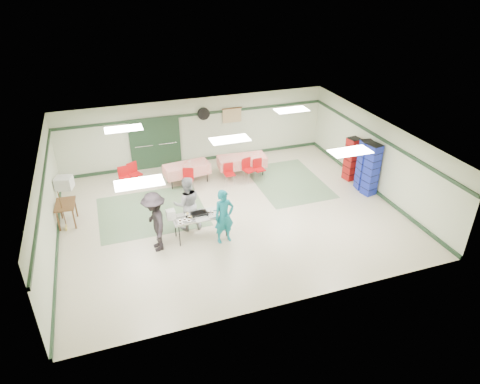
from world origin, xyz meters
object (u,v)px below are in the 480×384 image
object	(u,v)px
chair_loose_b	(124,175)
crate_stack_blue_a	(364,165)
dining_table_a	(242,161)
chair_c	(258,167)
volunteer_grey	(187,204)
serving_table	(200,217)
crate_stack_blue_b	(371,170)
printer_table	(65,206)
chair_b	(229,171)
crate_stack_red	(352,159)
chair_d	(188,177)
volunteer_dark	(155,222)
dining_table_b	(187,169)
chair_a	(248,167)
office_printer	(64,183)
chair_loose_a	(134,172)
volunteer_teal	(224,217)
broom	(62,209)

from	to	relation	value
chair_loose_b	crate_stack_blue_a	world-z (taller)	crate_stack_blue_a
dining_table_a	chair_c	distance (m)	0.74
volunteer_grey	serving_table	bearing A→B (deg)	116.80
crate_stack_blue_b	printer_table	xyz separation A→B (m)	(-10.30, 1.45, -0.32)
dining_table_a	chair_b	world-z (taller)	chair_b
chair_loose_b	crate_stack_red	xyz separation A→B (m)	(8.30, -2.03, 0.31)
chair_d	printer_table	bearing A→B (deg)	-145.90
serving_table	dining_table_a	world-z (taller)	dining_table_a
volunteer_grey	crate_stack_blue_a	world-z (taller)	crate_stack_blue_a
volunteer_dark	dining_table_b	size ratio (longest dim) A/B	1.06
chair_loose_b	printer_table	size ratio (longest dim) A/B	0.91
chair_a	crate_stack_blue_a	xyz separation A→B (m)	(3.77, -1.99, 0.40)
crate_stack_red	office_printer	world-z (taller)	crate_stack_red
volunteer_dark	chair_loose_b	size ratio (longest dim) A/B	2.15
volunteer_dark	chair_loose_a	xyz separation A→B (m)	(-0.15, 4.33, -0.39)
crate_stack_red	chair_b	bearing A→B (deg)	165.46
chair_c	chair_d	distance (m)	2.76
serving_table	chair_loose_b	bearing A→B (deg)	113.59
chair_a	printer_table	size ratio (longest dim) A/B	0.95
printer_table	volunteer_teal	bearing A→B (deg)	-25.85
volunteer_grey	chair_c	world-z (taller)	volunteer_grey
chair_loose_b	crate_stack_blue_a	xyz separation A→B (m)	(8.30, -2.84, 0.42)
volunteer_dark	dining_table_b	world-z (taller)	volunteer_dark
volunteer_grey	chair_d	size ratio (longest dim) A/B	2.12
dining_table_b	volunteer_teal	bearing A→B (deg)	-93.70
printer_table	office_printer	bearing A→B (deg)	93.71
volunteer_dark	chair_loose_a	world-z (taller)	volunteer_dark
office_printer	chair_loose_a	bearing A→B (deg)	37.63
serving_table	crate_stack_blue_b	xyz separation A→B (m)	(6.42, 0.65, 0.25)
volunteer_grey	chair_d	bearing A→B (deg)	-100.80
chair_d	crate_stack_blue_b	world-z (taller)	crate_stack_blue_b
volunteer_teal	broom	distance (m)	5.12
crate_stack_blue_a	crate_stack_red	distance (m)	0.81
serving_table	crate_stack_blue_a	world-z (taller)	crate_stack_blue_a
volunteer_grey	broom	size ratio (longest dim) A/B	1.32
chair_a	chair_loose_b	bearing A→B (deg)	149.74
chair_c	chair_d	bearing A→B (deg)	172.28
chair_loose_b	volunteer_dark	bearing A→B (deg)	-92.54
chair_a	chair_d	bearing A→B (deg)	160.52
volunteer_grey	chair_d	xyz separation A→B (m)	(0.58, 2.51, -0.38)
chair_loose_a	chair_c	bearing A→B (deg)	-38.51
volunteer_grey	chair_loose_a	world-z (taller)	volunteer_grey
broom	volunteer_dark	bearing A→B (deg)	-23.21
volunteer_grey	chair_a	size ratio (longest dim) A/B	1.99
serving_table	chair_d	size ratio (longest dim) A/B	2.02
chair_b	chair_loose_a	distance (m)	3.56
volunteer_dark	dining_table_b	xyz separation A→B (m)	(1.78, 3.85, -0.36)
chair_b	dining_table_a	bearing A→B (deg)	39.42
chair_a	chair_c	bearing A→B (deg)	-20.16
volunteer_teal	chair_loose_a	size ratio (longest dim) A/B	1.93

